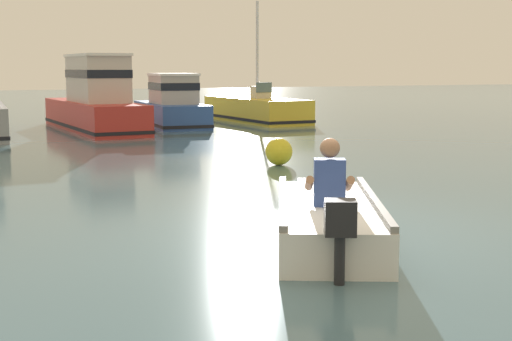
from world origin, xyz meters
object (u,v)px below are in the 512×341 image
at_px(moored_boat_yellow, 256,110).
at_px(rowboat_with_person, 328,218).
at_px(moored_boat_blue, 172,107).
at_px(mooring_buoy, 279,152).
at_px(moored_boat_red, 95,103).

bearing_deg(moored_boat_yellow, rowboat_with_person, -111.80).
xyz_separation_m(moored_boat_blue, mooring_buoy, (-1.06, -10.35, -0.38)).
relative_size(moored_boat_red, moored_boat_blue, 1.44).
bearing_deg(rowboat_with_person, mooring_buoy, 68.79).
distance_m(rowboat_with_person, moored_boat_yellow, 18.45).
relative_size(rowboat_with_person, moored_boat_blue, 0.73).
distance_m(rowboat_with_person, moored_boat_red, 15.73).
bearing_deg(moored_boat_red, rowboat_with_person, -92.48).
xyz_separation_m(moored_boat_yellow, mooring_buoy, (-4.54, -11.17, -0.14)).
xyz_separation_m(rowboat_with_person, moored_boat_red, (0.68, 15.71, 0.62)).
xyz_separation_m(moored_boat_red, mooring_buoy, (1.63, -9.75, -0.59)).
bearing_deg(moored_boat_red, mooring_buoy, -80.49).
bearing_deg(moored_boat_red, moored_boat_blue, 12.69).
height_order(moored_boat_blue, moored_boat_yellow, moored_boat_yellow).
bearing_deg(moored_boat_yellow, moored_boat_blue, -166.86).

